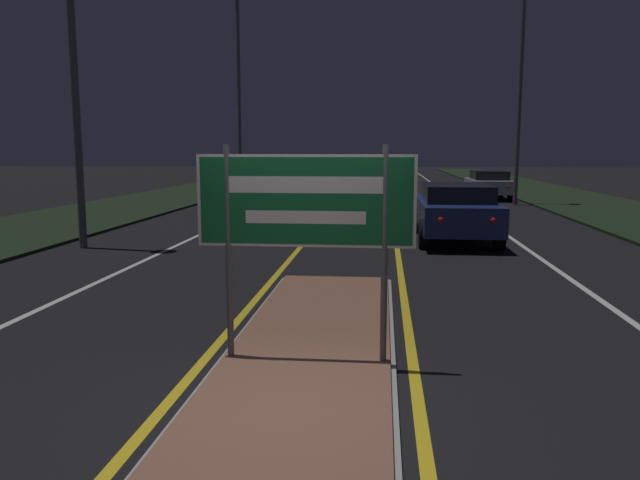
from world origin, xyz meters
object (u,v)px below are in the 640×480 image
Objects in this scene: highway_sign at (305,209)px; streetlight_left_far at (238,62)px; car_approaching_1 at (299,187)px; car_approaching_2 at (331,174)px; car_receding_1 at (488,184)px; streetlight_right_near at (522,33)px; car_receding_0 at (455,210)px; car_approaching_0 at (258,205)px.

highway_sign is 26.64m from streetlight_left_far.
car_approaching_2 reaches higher than car_approaching_1.
car_approaching_1 is at bearing -160.33° from car_receding_1.
streetlight_right_near is 13.00m from car_receding_0.
streetlight_left_far reaches higher than car_receding_1.
car_approaching_0 is 9.19m from car_approaching_1.
highway_sign reaches higher than car_receding_1.
highway_sign is at bearing -103.64° from car_receding_1.
car_receding_0 is at bearing -78.02° from car_approaching_2.
car_approaching_0 is 23.10m from car_approaching_2.
car_receding_0 reaches higher than car_approaching_0.
car_receding_0 is at bearing 74.81° from highway_sign.
car_approaching_1 is (-2.83, 20.54, -0.99)m from highway_sign.
car_approaching_0 is (3.75, -13.99, -5.97)m from streetlight_left_far.
highway_sign reaches higher than car_approaching_1.
highway_sign is at bearing -105.19° from car_receding_0.
car_approaching_0 is (-5.45, 1.60, -0.06)m from car_receding_0.
streetlight_left_far reaches higher than highway_sign.
streetlight_right_near is 2.63× the size of car_receding_1.
car_approaching_2 is at bearing 89.02° from car_approaching_1.
highway_sign is 11.73m from car_approaching_0.
streetlight_left_far is at bearing 105.01° from car_approaching_0.
streetlight_left_far is 8.52m from car_approaching_1.
car_approaching_1 is at bearing 97.86° from highway_sign.
streetlight_left_far is at bearing 120.54° from car_receding_0.
streetlight_right_near is (6.36, 20.55, 5.31)m from highway_sign.
highway_sign is at bearing -76.16° from car_approaching_0.
highway_sign is 10.14m from car_receding_0.
streetlight_left_far is 13.77m from streetlight_right_near.
car_approaching_2 is (-5.24, 24.70, -0.08)m from car_receding_0.
streetlight_right_near reaches higher than car_approaching_0.
highway_sign is 0.56× the size of car_receding_1.
car_receding_0 reaches higher than car_approaching_2.
car_receding_1 is at bearing -8.06° from streetlight_left_far.
highway_sign is 0.21× the size of streetlight_right_near.
car_approaching_2 is (-8.32, 10.85, -0.01)m from car_receding_1.
streetlight_right_near is at bearing -57.23° from car_approaching_2.
car_receding_1 is at bearing 101.67° from streetlight_right_near.
car_receding_0 is 1.14× the size of car_approaching_2.
car_approaching_2 is (-8.95, 13.91, -6.30)m from streetlight_right_near.
car_approaching_1 is at bearing 116.93° from car_receding_0.
car_approaching_0 is at bearing -134.87° from streetlight_right_near.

